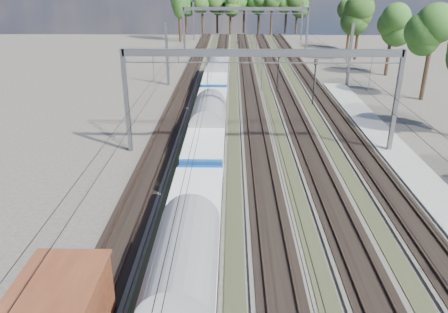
{
  "coord_description": "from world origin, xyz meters",
  "views": [
    {
      "loc": [
        -2.47,
        -6.16,
        14.7
      ],
      "look_at": [
        -2.98,
        22.11,
        2.8
      ],
      "focal_mm": 35.0,
      "sensor_mm": 36.0,
      "label": 1
    }
  ],
  "objects_px": {
    "emu_train": "(209,122)",
    "worker": "(238,41)",
    "signal_near": "(278,68)",
    "signal_far": "(315,76)"
  },
  "relations": [
    {
      "from": "emu_train",
      "to": "worker",
      "type": "distance_m",
      "value": 62.2
    },
    {
      "from": "emu_train",
      "to": "worker",
      "type": "relative_size",
      "value": 37.98
    },
    {
      "from": "signal_near",
      "to": "emu_train",
      "type": "bearing_deg",
      "value": -136.06
    },
    {
      "from": "signal_near",
      "to": "signal_far",
      "type": "bearing_deg",
      "value": -78.54
    },
    {
      "from": "worker",
      "to": "signal_far",
      "type": "xyz_separation_m",
      "value": [
        8.48,
        -47.24,
        2.6
      ]
    },
    {
      "from": "signal_near",
      "to": "worker",
      "type": "bearing_deg",
      "value": 72.11
    },
    {
      "from": "worker",
      "to": "signal_far",
      "type": "bearing_deg",
      "value": -173.18
    },
    {
      "from": "emu_train",
      "to": "signal_far",
      "type": "relative_size",
      "value": 11.78
    },
    {
      "from": "emu_train",
      "to": "signal_far",
      "type": "xyz_separation_m",
      "value": [
        11.83,
        14.84,
        0.83
      ]
    },
    {
      "from": "emu_train",
      "to": "signal_near",
      "type": "height_order",
      "value": "signal_near"
    }
  ]
}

